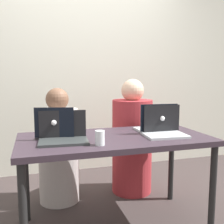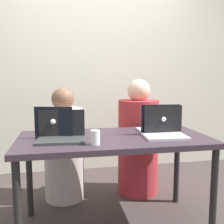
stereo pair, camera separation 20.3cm
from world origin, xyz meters
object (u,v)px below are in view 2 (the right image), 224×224
(laptop_front_left, at_px, (61,134))
(water_glass_left, at_px, (95,139))
(person_on_right, at_px, (138,143))
(laptop_back_left, at_px, (56,129))
(laptop_back_right, at_px, (159,126))
(laptop_front_right, at_px, (163,130))
(person_on_left, at_px, (64,150))

(laptop_front_left, distance_m, water_glass_left, 0.28)
(person_on_right, height_order, laptop_back_left, person_on_right)
(laptop_front_left, bearing_deg, laptop_back_right, 13.73)
(laptop_front_left, xyz_separation_m, water_glass_left, (0.22, -0.17, -0.00))
(laptop_front_left, distance_m, laptop_front_right, 0.77)
(person_on_right, xyz_separation_m, water_glass_left, (-0.54, -0.81, 0.26))
(person_on_right, distance_m, laptop_back_right, 0.58)
(person_on_left, bearing_deg, laptop_front_right, 134.22)
(person_on_left, xyz_separation_m, laptop_back_right, (0.77, -0.51, 0.30))
(laptop_front_left, xyz_separation_m, laptop_back_right, (0.79, 0.13, 0.00))
(laptop_back_left, relative_size, laptop_front_left, 0.94)
(person_on_right, bearing_deg, laptop_front_right, 104.42)
(person_on_left, distance_m, laptop_back_right, 0.97)
(person_on_left, relative_size, person_on_right, 0.93)
(laptop_back_left, xyz_separation_m, water_glass_left, (0.26, -0.32, -0.01))
(laptop_back_right, bearing_deg, laptop_back_left, -1.86)
(person_on_left, xyz_separation_m, water_glass_left, (0.20, -0.81, 0.29))
(laptop_front_left, height_order, water_glass_left, laptop_front_left)
(laptop_back_left, distance_m, water_glass_left, 0.41)
(water_glass_left, bearing_deg, laptop_front_left, 143.25)
(laptop_front_left, xyz_separation_m, laptop_front_right, (0.77, -0.01, 0.00))
(person_on_left, height_order, person_on_right, person_on_right)
(laptop_back_right, relative_size, water_glass_left, 3.13)
(laptop_back_left, height_order, laptop_front_right, same)
(laptop_front_right, xyz_separation_m, water_glass_left, (-0.54, -0.16, -0.01))
(person_on_left, relative_size, laptop_front_right, 3.28)
(person_on_right, bearing_deg, person_on_left, 14.10)
(person_on_right, xyz_separation_m, laptop_front_right, (0.00, -0.65, 0.27))
(person_on_left, xyz_separation_m, laptop_front_right, (0.75, -0.65, 0.30))
(laptop_back_left, bearing_deg, person_on_right, -136.01)
(laptop_back_left, height_order, laptop_front_left, laptop_back_left)
(person_on_left, distance_m, laptop_back_left, 0.57)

